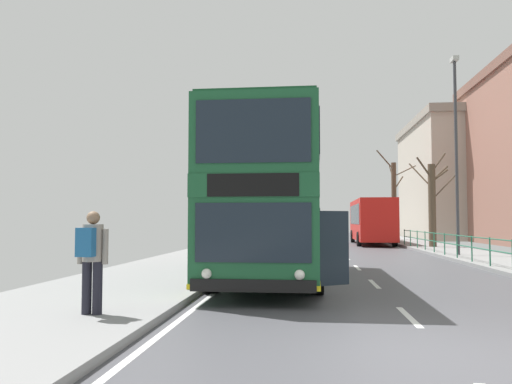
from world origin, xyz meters
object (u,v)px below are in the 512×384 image
(background_bus_far_lane, at_px, (372,220))
(street_lamp_far_side, at_px, (456,141))
(pedestrian_with_backpack, at_px, (92,254))
(double_decker_bus_main, at_px, (274,201))
(background_building_02, at_px, (467,179))
(bare_tree_far_00, at_px, (432,202))
(bare_tree_far_01, at_px, (394,199))

(background_bus_far_lane, distance_m, street_lamp_far_side, 14.20)
(pedestrian_with_backpack, bearing_deg, double_decker_bus_main, 68.62)
(background_bus_far_lane, xyz_separation_m, pedestrian_with_backpack, (-8.16, -29.84, -0.58))
(background_bus_far_lane, distance_m, background_building_02, 17.58)
(double_decker_bus_main, height_order, background_bus_far_lane, double_decker_bus_main)
(street_lamp_far_side, bearing_deg, pedestrian_with_backpack, -122.60)
(background_bus_far_lane, bearing_deg, background_building_02, 51.53)
(double_decker_bus_main, relative_size, background_bus_far_lane, 1.02)
(double_decker_bus_main, height_order, street_lamp_far_side, street_lamp_far_side)
(street_lamp_far_side, bearing_deg, background_bus_far_lane, 99.50)
(double_decker_bus_main, distance_m, pedestrian_with_backpack, 7.23)
(pedestrian_with_backpack, height_order, street_lamp_far_side, street_lamp_far_side)
(double_decker_bus_main, xyz_separation_m, bare_tree_far_00, (8.44, 17.15, 0.53))
(double_decker_bus_main, xyz_separation_m, pedestrian_with_backpack, (-2.60, -6.65, -1.13))
(background_bus_far_lane, bearing_deg, double_decker_bus_main, -103.47)
(bare_tree_far_00, distance_m, bare_tree_far_01, 12.74)
(pedestrian_with_backpack, relative_size, bare_tree_far_01, 0.23)
(background_bus_far_lane, relative_size, bare_tree_far_00, 1.79)
(pedestrian_with_backpack, relative_size, street_lamp_far_side, 0.19)
(bare_tree_far_01, bearing_deg, double_decker_bus_main, -105.44)
(pedestrian_with_backpack, height_order, bare_tree_far_00, bare_tree_far_00)
(double_decker_bus_main, xyz_separation_m, bare_tree_far_01, (8.25, 29.87, 1.25))
(street_lamp_far_side, distance_m, bare_tree_far_00, 7.94)
(bare_tree_far_00, bearing_deg, pedestrian_with_backpack, -114.88)
(pedestrian_with_backpack, relative_size, bare_tree_far_00, 0.30)
(background_bus_far_lane, bearing_deg, bare_tree_far_00, -64.49)
(background_bus_far_lane, height_order, pedestrian_with_backpack, background_bus_far_lane)
(double_decker_bus_main, bearing_deg, pedestrian_with_backpack, -111.38)
(pedestrian_with_backpack, xyz_separation_m, bare_tree_far_01, (10.85, 36.52, 2.38))
(background_bus_far_lane, height_order, background_building_02, background_building_02)
(double_decker_bus_main, relative_size, bare_tree_far_00, 1.83)
(bare_tree_far_00, distance_m, background_building_02, 21.14)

